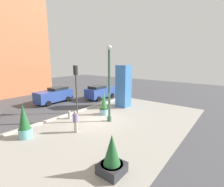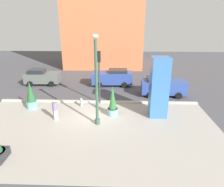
% 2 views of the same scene
% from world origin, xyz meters
% --- Properties ---
extents(ground_plane, '(60.00, 60.00, 0.00)m').
position_xyz_m(ground_plane, '(0.00, 4.00, 0.00)').
color(ground_plane, '#47474C').
extents(plaza_pavement, '(18.00, 10.00, 0.02)m').
position_xyz_m(plaza_pavement, '(0.00, -2.00, 0.00)').
color(plaza_pavement, '#9E998E').
rests_on(plaza_pavement, ground_plane).
extents(curb_strip, '(18.00, 0.24, 0.16)m').
position_xyz_m(curb_strip, '(0.00, 3.12, 0.08)').
color(curb_strip, '#B7B2A8').
rests_on(curb_strip, ground_plane).
extents(lamp_post, '(0.44, 0.44, 6.36)m').
position_xyz_m(lamp_post, '(0.36, -0.98, 3.10)').
color(lamp_post, '#335642').
rests_on(lamp_post, ground_plane).
extents(art_pillar_blue, '(1.32, 1.32, 4.65)m').
position_xyz_m(art_pillar_blue, '(4.94, 0.64, 2.32)').
color(art_pillar_blue, '#3870BC').
rests_on(art_pillar_blue, ground_plane).
extents(potted_plant_near_left, '(0.86, 0.86, 2.44)m').
position_xyz_m(potted_plant_near_left, '(1.42, 0.54, 1.03)').
color(potted_plant_near_left, '#7AA8B7').
rests_on(potted_plant_near_left, ground_plane).
extents(potted_plant_curbside, '(0.87, 0.87, 2.36)m').
position_xyz_m(potted_plant_curbside, '(-5.53, 1.63, 1.09)').
color(potted_plant_curbside, '#6BB2B2').
rests_on(potted_plant_curbside, ground_plane).
extents(fire_hydrant, '(0.36, 0.26, 0.75)m').
position_xyz_m(fire_hydrant, '(-1.38, 2.23, 0.37)').
color(fire_hydrant, '#99999E').
rests_on(fire_hydrant, ground_plane).
extents(traffic_light_far_side, '(0.28, 0.42, 4.69)m').
position_xyz_m(traffic_light_far_side, '(0.16, 2.97, 3.16)').
color(traffic_light_far_side, '#333833').
rests_on(traffic_light_far_side, ground_plane).
extents(car_far_lane, '(3.92, 2.10, 1.82)m').
position_xyz_m(car_far_lane, '(-7.03, 8.40, 0.90)').
color(car_far_lane, '#565B56').
rests_on(car_far_lane, ground_plane).
extents(car_curb_east, '(4.58, 2.12, 1.86)m').
position_xyz_m(car_curb_east, '(1.12, 8.31, 0.96)').
color(car_curb_east, '#2D4793').
rests_on(car_curb_east, ground_plane).
extents(car_intersection, '(4.38, 2.16, 1.83)m').
position_xyz_m(car_intersection, '(6.22, 5.26, 0.94)').
color(car_intersection, '#2D4793').
rests_on(car_intersection, ground_plane).
extents(pedestrian_on_sidewalk, '(0.51, 0.51, 1.62)m').
position_xyz_m(pedestrian_on_sidewalk, '(-2.88, -0.43, 0.90)').
color(pedestrian_on_sidewalk, '#B2AD9E').
rests_on(pedestrian_on_sidewalk, ground_plane).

